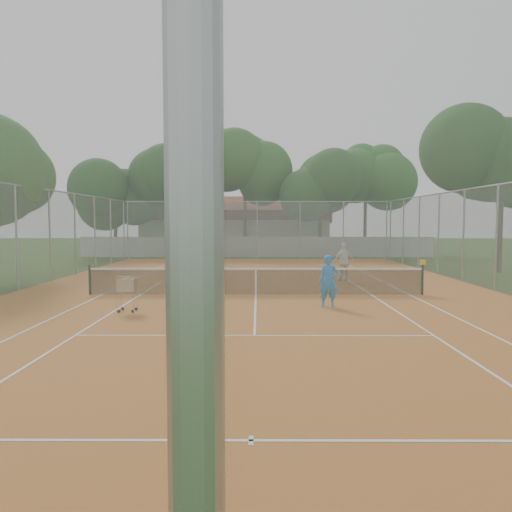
{
  "coord_description": "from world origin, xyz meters",
  "views": [
    {
      "loc": [
        0.09,
        -17.67,
        2.64
      ],
      "look_at": [
        0.0,
        1.5,
        1.3
      ],
      "focal_mm": 35.0,
      "sensor_mm": 36.0,
      "label": 1
    }
  ],
  "objects_px": {
    "clubhouse": "(236,226)",
    "player_near": "(329,281)",
    "player_far_right": "(344,262)",
    "tennis_net": "(256,281)",
    "player_far_left": "(178,263)",
    "ball_hopper": "(127,294)"
  },
  "relations": [
    {
      "from": "player_near",
      "to": "player_far_right",
      "type": "height_order",
      "value": "player_far_right"
    },
    {
      "from": "player_far_left",
      "to": "clubhouse",
      "type": "bearing_deg",
      "value": -110.21
    },
    {
      "from": "tennis_net",
      "to": "clubhouse",
      "type": "xyz_separation_m",
      "value": [
        -2.0,
        29.0,
        1.69
      ]
    },
    {
      "from": "tennis_net",
      "to": "player_near",
      "type": "relative_size",
      "value": 7.44
    },
    {
      "from": "clubhouse",
      "to": "player_near",
      "type": "relative_size",
      "value": 10.27
    },
    {
      "from": "clubhouse",
      "to": "player_near",
      "type": "xyz_separation_m",
      "value": [
        4.23,
        -31.56,
        -1.38
      ]
    },
    {
      "from": "tennis_net",
      "to": "player_far_right",
      "type": "distance_m",
      "value": 5.53
    },
    {
      "from": "ball_hopper",
      "to": "player_far_left",
      "type": "bearing_deg",
      "value": 86.58
    },
    {
      "from": "tennis_net",
      "to": "ball_hopper",
      "type": "distance_m",
      "value": 5.04
    },
    {
      "from": "player_far_left",
      "to": "ball_hopper",
      "type": "distance_m",
      "value": 7.09
    },
    {
      "from": "clubhouse",
      "to": "tennis_net",
      "type": "bearing_deg",
      "value": -86.05
    },
    {
      "from": "player_near",
      "to": "ball_hopper",
      "type": "height_order",
      "value": "player_near"
    },
    {
      "from": "player_far_left",
      "to": "player_far_right",
      "type": "distance_m",
      "value": 7.22
    },
    {
      "from": "clubhouse",
      "to": "ball_hopper",
      "type": "xyz_separation_m",
      "value": [
        -1.69,
        -32.44,
        -1.65
      ]
    },
    {
      "from": "player_near",
      "to": "player_far_left",
      "type": "relative_size",
      "value": 0.97
    },
    {
      "from": "clubhouse",
      "to": "ball_hopper",
      "type": "bearing_deg",
      "value": -92.98
    },
    {
      "from": "player_near",
      "to": "player_far_left",
      "type": "bearing_deg",
      "value": 134.3
    },
    {
      "from": "player_near",
      "to": "player_far_left",
      "type": "height_order",
      "value": "player_far_left"
    },
    {
      "from": "clubhouse",
      "to": "player_far_left",
      "type": "height_order",
      "value": "clubhouse"
    },
    {
      "from": "tennis_net",
      "to": "player_near",
      "type": "height_order",
      "value": "player_near"
    },
    {
      "from": "clubhouse",
      "to": "player_far_right",
      "type": "relative_size",
      "value": 9.66
    },
    {
      "from": "player_far_left",
      "to": "player_near",
      "type": "bearing_deg",
      "value": 115.06
    }
  ]
}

